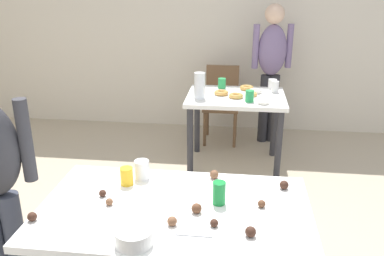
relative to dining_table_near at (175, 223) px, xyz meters
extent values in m
cube|color=beige|center=(-0.11, 3.27, 0.64)|extent=(6.40, 0.10, 2.60)
cube|color=white|center=(0.00, 0.00, 0.07)|extent=(1.37, 0.81, 0.04)
cylinder|color=#2D2D33|center=(-0.62, 0.34, -0.30)|extent=(0.06, 0.06, 0.71)
cylinder|color=#2D2D33|center=(0.62, 0.34, -0.30)|extent=(0.06, 0.06, 0.71)
cube|color=white|center=(0.27, 2.08, 0.07)|extent=(0.95, 0.73, 0.04)
cylinder|color=#2D2D33|center=(-0.15, 1.78, -0.30)|extent=(0.06, 0.06, 0.71)
cylinder|color=#2D2D33|center=(0.68, 1.78, -0.30)|extent=(0.06, 0.06, 0.71)
cylinder|color=#2D2D33|center=(-0.15, 2.39, -0.30)|extent=(0.06, 0.06, 0.71)
cylinder|color=#2D2D33|center=(0.68, 2.39, -0.30)|extent=(0.06, 0.06, 0.71)
cube|color=brown|center=(0.09, 2.73, -0.23)|extent=(0.40, 0.40, 0.04)
cube|color=brown|center=(0.09, 2.91, 0.00)|extent=(0.38, 0.04, 0.42)
cylinder|color=brown|center=(0.26, 2.56, -0.45)|extent=(0.04, 0.04, 0.41)
cylinder|color=brown|center=(-0.08, 2.56, -0.45)|extent=(0.04, 0.04, 0.41)
cylinder|color=brown|center=(0.26, 2.90, -0.45)|extent=(0.04, 0.04, 0.41)
cylinder|color=brown|center=(-0.08, 2.90, -0.45)|extent=(0.04, 0.04, 0.41)
cylinder|color=#383D4C|center=(-0.91, 0.02, -0.29)|extent=(0.11, 0.11, 0.75)
cylinder|color=#333338|center=(-0.78, 0.06, 0.39)|extent=(0.09, 0.09, 0.45)
cylinder|color=#28282D|center=(0.69, 2.82, -0.26)|extent=(0.11, 0.11, 0.79)
cylinder|color=#28282D|center=(0.58, 2.80, -0.26)|extent=(0.11, 0.11, 0.79)
ellipsoid|color=slate|center=(0.64, 2.81, 0.41)|extent=(0.36, 0.27, 0.56)
sphere|color=beige|center=(0.64, 2.81, 0.80)|extent=(0.21, 0.21, 0.21)
cylinder|color=slate|center=(0.82, 2.85, 0.46)|extent=(0.08, 0.08, 0.48)
cylinder|color=slate|center=(0.45, 2.77, 0.46)|extent=(0.08, 0.08, 0.48)
cylinder|color=white|center=(-0.12, -0.31, 0.13)|extent=(0.17, 0.17, 0.07)
cylinder|color=#198438|center=(0.22, 0.06, 0.15)|extent=(0.07, 0.07, 0.12)
cube|color=silver|center=(0.12, -0.23, 0.09)|extent=(0.17, 0.02, 0.01)
cylinder|color=white|center=(-0.23, 0.29, 0.15)|extent=(0.08, 0.08, 0.11)
cylinder|color=yellow|center=(-0.30, 0.20, 0.14)|extent=(0.07, 0.07, 0.10)
sphere|color=brown|center=(0.02, -0.16, 0.11)|extent=(0.05, 0.05, 0.05)
sphere|color=#3D2319|center=(0.21, -0.14, 0.11)|extent=(0.04, 0.04, 0.04)
sphere|color=brown|center=(0.44, 0.05, 0.11)|extent=(0.04, 0.04, 0.04)
sphere|color=brown|center=(0.18, 0.34, 0.12)|extent=(0.05, 0.05, 0.05)
sphere|color=#3D2319|center=(0.56, 0.26, 0.11)|extent=(0.05, 0.05, 0.05)
sphere|color=#3D2319|center=(-0.65, -0.20, 0.11)|extent=(0.04, 0.04, 0.04)
sphere|color=brown|center=(-0.33, -0.02, 0.11)|extent=(0.04, 0.04, 0.04)
sphere|color=#3D2319|center=(-0.39, 0.06, 0.11)|extent=(0.04, 0.04, 0.04)
sphere|color=#3D2319|center=(0.38, -0.20, 0.12)|extent=(0.05, 0.05, 0.05)
sphere|color=brown|center=(0.12, -0.04, 0.12)|extent=(0.05, 0.05, 0.05)
cylinder|color=white|center=(-0.08, 1.95, 0.21)|extent=(0.10, 0.10, 0.25)
cylinder|color=green|center=(0.39, 1.89, 0.14)|extent=(0.08, 0.08, 0.11)
cylinder|color=white|center=(0.65, 2.25, 0.15)|extent=(0.07, 0.07, 0.11)
cylinder|color=green|center=(0.11, 2.34, 0.14)|extent=(0.08, 0.08, 0.10)
cylinder|color=white|center=(0.63, 2.39, 0.14)|extent=(0.09, 0.09, 0.10)
torus|color=gold|center=(0.37, 2.31, 0.11)|extent=(0.14, 0.14, 0.04)
torus|color=white|center=(0.52, 1.83, 0.11)|extent=(0.11, 0.11, 0.03)
torus|color=gold|center=(0.27, 2.00, 0.11)|extent=(0.14, 0.14, 0.04)
torus|color=gold|center=(0.41, 2.08, 0.11)|extent=(0.11, 0.11, 0.03)
torus|color=white|center=(0.45, 2.20, 0.11)|extent=(0.13, 0.13, 0.04)
torus|color=gold|center=(0.12, 2.09, 0.11)|extent=(0.14, 0.14, 0.04)
camera|label=1|loc=(0.30, -1.75, 1.19)|focal=38.02mm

